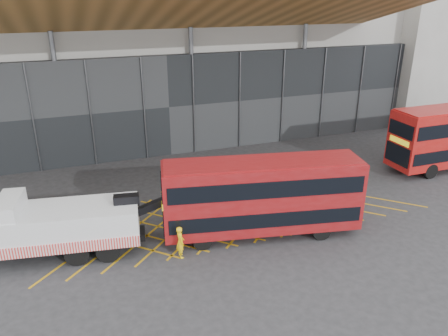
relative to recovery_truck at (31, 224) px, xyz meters
name	(u,v)px	position (x,y,z in m)	size (l,w,h in m)	color
ground_plane	(185,222)	(8.05, 0.86, -1.86)	(120.00, 120.00, 0.00)	#2A2A2D
road_markings	(236,213)	(11.25, 0.86, -1.86)	(23.16, 7.16, 0.01)	#C68E12
construction_building	(147,34)	(9.97, 19.25, 7.12)	(55.00, 23.97, 18.00)	gray
east_building	(434,17)	(40.05, 16.86, 8.14)	(15.00, 12.00, 20.00)	gray
recovery_truck	(31,224)	(0.00, 0.00, 0.00)	(11.62, 4.34, 4.03)	black
bus_towed	(262,195)	(11.64, -1.93, 0.54)	(10.90, 4.53, 4.33)	maroon
worker	(180,242)	(6.88, -2.56, -1.01)	(0.62, 0.41, 1.71)	yellow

